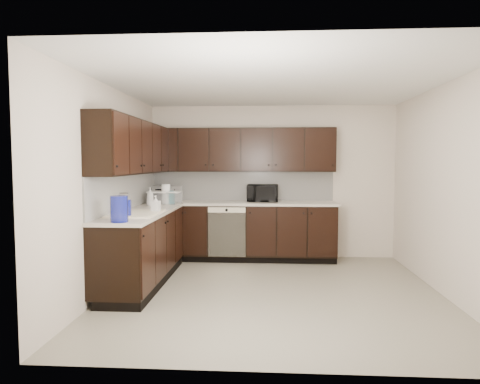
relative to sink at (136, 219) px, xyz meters
name	(u,v)px	position (x,y,z in m)	size (l,w,h in m)	color
floor	(273,292)	(1.68, 0.01, -0.88)	(4.00, 4.00, 0.00)	gray
ceiling	(275,83)	(1.68, 0.01, 1.62)	(4.00, 4.00, 0.00)	white
wall_back	(272,182)	(1.68, 2.01, 0.37)	(4.00, 0.02, 2.50)	beige
wall_left	(110,189)	(-0.32, 0.01, 0.37)	(0.02, 4.00, 2.50)	beige
wall_right	(446,190)	(3.68, 0.01, 0.37)	(0.02, 4.00, 2.50)	beige
wall_front	(278,207)	(1.68, -1.99, 0.37)	(4.00, 0.02, 2.50)	beige
lower_cabinets	(204,241)	(0.67, 1.12, -0.47)	(3.00, 2.80, 0.90)	black
countertop	(204,207)	(0.67, 1.12, 0.04)	(3.03, 2.83, 0.04)	beige
backsplash	(192,188)	(0.46, 1.33, 0.30)	(3.00, 2.80, 0.48)	silver
upper_cabinets	(198,149)	(0.58, 1.22, 0.89)	(3.00, 2.80, 0.70)	black
dishwasher	(227,229)	(0.98, 1.42, -0.33)	(0.58, 0.04, 0.78)	#F0E4C4
sink	(136,219)	(0.00, 0.00, 0.00)	(0.54, 0.82, 0.42)	#F0E4C4
microwave	(263,193)	(1.53, 1.76, 0.20)	(0.49, 0.33, 0.27)	black
soap_bottle_a	(156,204)	(0.20, 0.19, 0.17)	(0.10, 0.10, 0.21)	gray
soap_bottle_b	(150,196)	(-0.11, 1.03, 0.19)	(0.10, 0.10, 0.27)	gray
toaster_oven	(167,193)	(-0.03, 1.78, 0.18)	(0.39, 0.29, 0.25)	silver
storage_bin	(164,198)	(0.02, 1.36, 0.15)	(0.46, 0.34, 0.18)	silver
blue_pitcher	(119,209)	(0.04, -0.69, 0.20)	(0.19, 0.19, 0.28)	#101893
teal_tumbler	(171,197)	(0.13, 1.36, 0.16)	(0.09, 0.09, 0.19)	#0B6F80
paper_towel_roll	(166,194)	(0.05, 1.36, 0.21)	(0.13, 0.13, 0.29)	white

